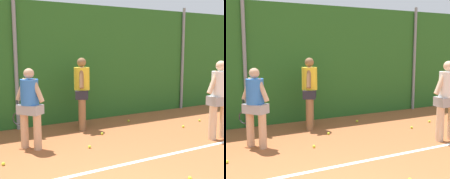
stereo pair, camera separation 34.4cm
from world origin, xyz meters
The scene contains 15 objects.
ground_plane centered at (0.00, 1.54, 0.00)m, with size 30.92×30.92×0.00m, color #A85B33.
hedge_fence_backdrop centered at (0.00, 5.25, 1.72)m, with size 20.10×0.25×3.44m, color #286023.
fence_post_center centered at (0.00, 5.08, 1.78)m, with size 0.10×0.10×3.57m, color gray.
fence_post_right centered at (5.80, 5.08, 1.78)m, with size 0.10×0.10×3.57m, color gray.
court_baseline_paint centered at (0.00, 1.57, 0.00)m, with size 14.69×0.10×0.01m, color white.
player_foreground_near centered at (4.04, 1.86, 1.06)m, with size 0.86×0.40×1.88m.
player_midcourt centered at (-0.10, 3.34, 0.98)m, with size 0.60×0.62×1.76m.
player_backcourt_far centered at (1.53, 4.28, 1.08)m, with size 0.54×0.74×1.92m.
tennis_ball_1 centered at (-0.80, 2.64, 0.03)m, with size 0.07×0.07×0.07m, color #CCDB33.
tennis_ball_2 centered at (1.80, 0.47, 0.03)m, with size 0.07×0.07×0.07m, color #CCDB33.
tennis_ball_6 centered at (4.91, 3.29, 0.03)m, with size 0.07×0.07×0.07m, color #CCDB33.
tennis_ball_7 centered at (3.02, 4.29, 0.03)m, with size 0.07×0.07×0.07m, color #CCDB33.
tennis_ball_10 centered at (3.99, 3.00, 0.03)m, with size 0.07×0.07×0.07m, color #CCDB33.
tennis_ball_11 centered at (1.02, 2.73, 0.03)m, with size 0.07×0.07×0.07m, color #CCDB33.
tennis_ball_12 centered at (1.72, 3.50, 0.03)m, with size 0.07×0.07×0.07m, color #CCDB33.
Camera 1 is at (-1.62, -2.96, 2.17)m, focal length 47.56 mm.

